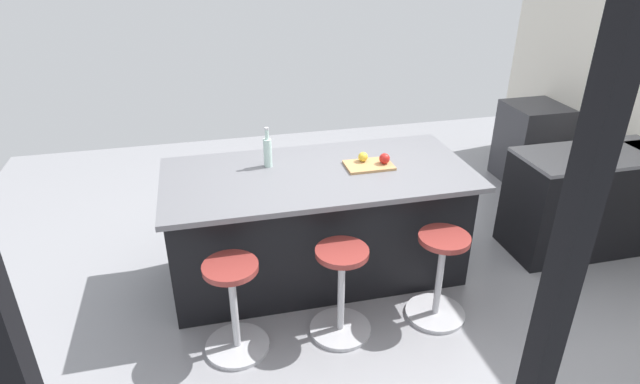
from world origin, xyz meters
name	(u,v)px	position (x,y,z in m)	size (l,w,h in m)	color
ground_plane	(367,285)	(0.00, 0.00, 0.00)	(7.10, 7.10, 0.00)	gray
sink_cabinet	(621,196)	(-2.38, -0.13, 0.46)	(2.02, 0.60, 1.18)	black
oven_range	(531,143)	(-2.38, -1.49, 0.44)	(0.60, 0.61, 0.87)	#38383D
kitchen_island	(317,223)	(0.36, -0.26, 0.48)	(2.32, 1.09, 0.95)	black
stool_by_window	(439,279)	(-0.38, 0.47, 0.33)	(0.44, 0.44, 0.69)	#B7B7BC
stool_middle	(341,294)	(0.36, 0.47, 0.33)	(0.44, 0.44, 0.69)	#B7B7BC
stool_near_camera	(234,310)	(1.09, 0.47, 0.33)	(0.44, 0.44, 0.69)	#B7B7BC
cutting_board	(369,165)	(-0.04, -0.22, 0.96)	(0.36, 0.24, 0.02)	tan
apple_red	(385,159)	(-0.16, -0.20, 1.01)	(0.08, 0.08, 0.08)	red
apple_yellow	(363,157)	(-0.01, -0.28, 1.01)	(0.08, 0.08, 0.08)	gold
water_bottle	(268,151)	(0.71, -0.41, 1.07)	(0.06, 0.06, 0.31)	silver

